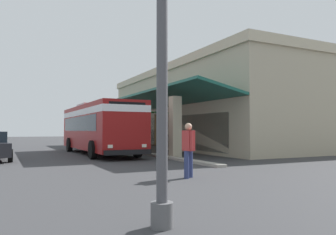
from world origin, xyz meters
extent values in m
plane|color=#38383A|center=(0.00, 8.00, 0.00)|extent=(120.00, 120.00, 0.00)
cube|color=#9E998E|center=(0.72, 2.62, 0.06)|extent=(26.92, 0.50, 0.12)
cube|color=#B2A88E|center=(0.72, 12.32, 3.12)|extent=(22.43, 12.66, 6.23)
cube|color=#C0B59A|center=(0.72, 12.32, 6.53)|extent=(22.73, 12.96, 0.60)
cube|color=#B2A88E|center=(-7.69, 3.06, 1.71)|extent=(0.55, 0.55, 3.43)
cube|color=#B2A88E|center=(-2.08, 3.06, 1.71)|extent=(0.55, 0.55, 3.43)
cube|color=#B2A88E|center=(3.53, 3.06, 1.71)|extent=(0.55, 0.55, 3.43)
cube|color=#B2A88E|center=(9.14, 3.06, 1.71)|extent=(0.55, 0.55, 3.43)
cube|color=#19594C|center=(0.72, 4.39, 3.78)|extent=(22.43, 3.16, 0.82)
cube|color=#19232D|center=(0.72, 6.03, 1.40)|extent=(18.85, 0.08, 2.40)
cube|color=maroon|center=(4.24, 0.00, 1.73)|extent=(11.03, 2.68, 2.75)
cube|color=white|center=(4.24, 0.00, 2.65)|extent=(11.05, 2.70, 0.36)
cube|color=#19232D|center=(3.94, 0.00, 1.95)|extent=(9.27, 2.69, 0.90)
cube|color=#19232D|center=(9.71, 0.06, 1.85)|extent=(0.09, 2.24, 1.20)
cube|color=black|center=(9.72, 0.07, 2.82)|extent=(0.08, 1.94, 0.28)
cube|color=black|center=(9.84, 0.07, 0.45)|extent=(0.23, 2.45, 0.24)
cube|color=silver|center=(9.75, 0.96, 0.75)|extent=(0.06, 0.24, 0.16)
cube|color=silver|center=(9.77, -0.83, 0.75)|extent=(0.06, 0.24, 0.16)
cube|color=silver|center=(2.74, -0.02, 3.22)|extent=(2.42, 1.81, 0.24)
cylinder|color=black|center=(7.85, 1.32, 0.50)|extent=(1.00, 0.30, 1.00)
cylinder|color=black|center=(7.89, -1.23, 0.50)|extent=(1.00, 0.30, 1.00)
cylinder|color=black|center=(1.15, 1.24, 0.50)|extent=(1.00, 0.30, 1.00)
cylinder|color=black|center=(1.18, -1.31, 0.50)|extent=(1.00, 0.30, 1.00)
cylinder|color=black|center=(7.83, -5.18, 0.32)|extent=(0.64, 0.22, 0.64)
cylinder|color=black|center=(4.85, -5.41, 0.32)|extent=(0.64, 0.22, 0.64)
cylinder|color=navy|center=(16.02, 0.05, 0.44)|extent=(0.16, 0.16, 0.88)
cylinder|color=navy|center=(16.19, -0.19, 0.44)|extent=(0.16, 0.16, 0.88)
cube|color=#B23333|center=(16.10, -0.07, 1.20)|extent=(0.52, 0.24, 0.66)
sphere|color=tan|center=(16.10, -0.07, 1.65)|extent=(0.24, 0.24, 0.24)
cylinder|color=#B23333|center=(15.80, -0.01, 1.24)|extent=(0.09, 0.09, 0.59)
cylinder|color=#B23333|center=(16.41, -0.13, 1.24)|extent=(0.09, 0.09, 0.59)
cube|color=#4C4742|center=(4.99, 3.70, 0.26)|extent=(0.92, 0.92, 0.52)
cylinder|color=#332319|center=(4.99, 3.70, 0.53)|extent=(0.78, 0.78, 0.02)
cylinder|color=brown|center=(4.99, 3.70, 1.57)|extent=(0.16, 0.16, 2.09)
ellipsoid|color=#1E6028|center=(5.54, 3.64, 2.76)|extent=(1.12, 0.34, 0.14)
ellipsoid|color=#1E6028|center=(5.23, 4.17, 2.72)|extent=(0.66, 1.04, 0.15)
ellipsoid|color=#1E6028|center=(4.64, 3.99, 2.79)|extent=(0.84, 0.75, 0.15)
ellipsoid|color=#1E6028|center=(4.69, 3.45, 2.77)|extent=(0.75, 0.67, 0.17)
ellipsoid|color=#1E6028|center=(5.06, 3.18, 2.75)|extent=(0.34, 1.07, 0.18)
cylinder|color=#59595B|center=(20.61, -3.13, 0.20)|extent=(0.36, 0.36, 0.40)
cylinder|color=#4C4C51|center=(20.61, -3.13, 3.60)|extent=(0.18, 0.18, 7.20)
camera|label=1|loc=(25.33, -5.35, 1.54)|focal=35.05mm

